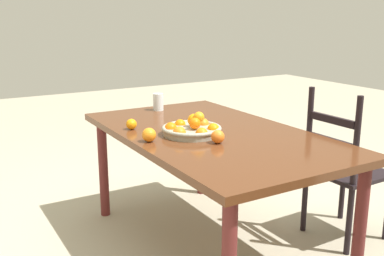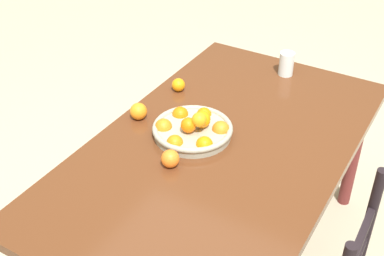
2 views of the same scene
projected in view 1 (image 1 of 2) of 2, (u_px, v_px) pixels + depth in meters
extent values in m
plane|color=#AEA58C|center=(210.00, 246.00, 2.83)|extent=(12.00, 12.00, 0.00)
cube|color=#562E18|center=(212.00, 135.00, 2.66)|extent=(1.70, 0.98, 0.04)
cylinder|color=maroon|center=(103.00, 169.00, 3.19)|extent=(0.07, 0.07, 0.69)
cylinder|color=maroon|center=(202.00, 151.00, 3.59)|extent=(0.07, 0.07, 0.69)
cylinder|color=maroon|center=(360.00, 228.00, 2.31)|extent=(0.07, 0.07, 0.69)
cube|color=black|center=(348.00, 172.00, 2.87)|extent=(0.43, 0.43, 0.03)
cylinder|color=black|center=(342.00, 190.00, 3.17)|extent=(0.04, 0.04, 0.42)
cylinder|color=black|center=(349.00, 222.00, 2.69)|extent=(0.04, 0.04, 0.42)
cylinder|color=black|center=(305.00, 201.00, 2.99)|extent=(0.04, 0.04, 0.42)
cylinder|color=black|center=(357.00, 141.00, 2.57)|extent=(0.04, 0.04, 0.52)
cylinder|color=black|center=(309.00, 128.00, 2.87)|extent=(0.04, 0.04, 0.52)
cube|color=black|center=(331.00, 141.00, 2.73)|extent=(0.33, 0.03, 0.04)
cube|color=black|center=(333.00, 120.00, 2.70)|extent=(0.33, 0.03, 0.04)
cylinder|color=#9D9C89|center=(192.00, 132.00, 2.58)|extent=(0.33, 0.33, 0.04)
torus|color=#9D9C89|center=(192.00, 128.00, 2.57)|extent=(0.34, 0.34, 0.02)
sphere|color=orange|center=(202.00, 134.00, 2.47)|extent=(0.07, 0.07, 0.07)
sphere|color=orange|center=(213.00, 129.00, 2.57)|extent=(0.07, 0.07, 0.07)
sphere|color=orange|center=(203.00, 124.00, 2.68)|extent=(0.08, 0.08, 0.08)
sphere|color=orange|center=(180.00, 125.00, 2.67)|extent=(0.07, 0.07, 0.07)
sphere|color=orange|center=(171.00, 128.00, 2.58)|extent=(0.07, 0.07, 0.07)
sphere|color=orange|center=(179.00, 133.00, 2.48)|extent=(0.07, 0.07, 0.07)
sphere|color=orange|center=(199.00, 117.00, 2.57)|extent=(0.06, 0.06, 0.06)
sphere|color=orange|center=(195.00, 123.00, 2.54)|extent=(0.06, 0.06, 0.06)
sphere|color=orange|center=(194.00, 120.00, 2.61)|extent=(0.07, 0.07, 0.07)
sphere|color=orange|center=(149.00, 135.00, 2.44)|extent=(0.08, 0.08, 0.08)
sphere|color=orange|center=(218.00, 137.00, 2.41)|extent=(0.07, 0.07, 0.07)
sphere|color=orange|center=(131.00, 124.00, 2.70)|extent=(0.06, 0.06, 0.06)
cylinder|color=silver|center=(158.00, 102.00, 3.23)|extent=(0.07, 0.07, 0.12)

